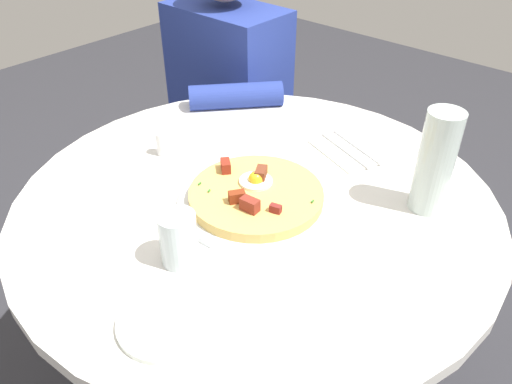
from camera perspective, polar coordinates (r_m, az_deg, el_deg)
The scene contains 11 objects.
dining_table at distance 1.19m, azimuth -0.01°, elevation -7.14°, with size 1.02×1.02×0.73m.
person_seated at distance 1.80m, azimuth -2.93°, elevation 7.00°, with size 0.51×0.44×1.14m.
pizza_plate at distance 1.06m, azimuth 0.01°, elevation -1.10°, with size 0.32×0.32×0.01m, color white.
breakfast_pizza at distance 1.05m, azimuth -0.03°, elevation -0.26°, with size 0.28×0.28×0.05m.
bread_plate at distance 0.84m, azimuth -9.93°, elevation -14.06°, with size 0.16×0.16×0.01m, color silver.
napkin at distance 1.26m, azimuth 10.63°, elevation 4.70°, with size 0.17×0.14×0.00m, color white.
fork at distance 1.25m, azimuth 10.00°, elevation 4.68°, with size 0.18×0.01×0.01m, color silver.
knife at distance 1.27m, azimuth 11.30°, elevation 5.06°, with size 0.18×0.01×0.01m, color silver.
water_glass at distance 0.91m, azimuth -8.70°, elevation -5.21°, with size 0.07×0.07×0.10m, color silver.
water_bottle at distance 1.05m, azimuth 19.51°, elevation 3.17°, with size 0.07×0.07×0.22m, color silver.
salt_shaker at distance 1.23m, azimuth -10.50°, elevation 5.35°, with size 0.03×0.03×0.06m, color white.
Camera 1 is at (-0.58, 0.65, 1.37)m, focal length 35.62 mm.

